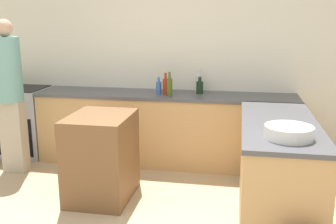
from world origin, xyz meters
TOP-DOWN VIEW (x-y plane):
  - wall_back at (0.00, 2.40)m, footprint 8.00×0.06m
  - counter_back at (0.00, 2.07)m, footprint 3.29×0.63m
  - counter_peninsula at (1.30, 0.90)m, footprint 0.69×1.76m
  - range_oven at (-2.01, 2.07)m, footprint 0.72×0.61m
  - island_table at (-0.46, 0.94)m, footprint 0.61×0.77m
  - mixing_bowl at (1.32, 0.38)m, footprint 0.38×0.38m
  - olive_oil_bottle at (0.08, 1.92)m, footprint 0.07×0.07m
  - wine_bottle_dark at (0.43, 2.14)m, footprint 0.09×0.09m
  - hot_sauce_bottle at (0.02, 2.02)m, footprint 0.07×0.07m
  - water_bottle_blue at (-0.07, 2.02)m, footprint 0.07×0.07m
  - vinegar_bottle_clear at (0.40, 2.24)m, footprint 0.08×0.08m
  - person_by_range at (-1.76, 1.45)m, footprint 0.31×0.31m

SIDE VIEW (x-z plane):
  - island_table at x=-0.46m, z-range 0.00..0.89m
  - counter_back at x=0.00m, z-range 0.00..0.92m
  - counter_peninsula at x=1.30m, z-range 0.00..0.92m
  - range_oven at x=-2.01m, z-range 0.00..0.93m
  - mixing_bowl at x=1.32m, z-range 0.92..1.02m
  - water_bottle_blue at x=-0.07m, z-range 0.90..1.11m
  - wine_bottle_dark at x=0.43m, z-range 0.90..1.11m
  - person_by_range at x=-1.76m, z-range 0.09..1.93m
  - hot_sauce_bottle at x=0.02m, z-range 0.89..1.16m
  - olive_oil_bottle at x=0.08m, z-range 0.89..1.18m
  - vinegar_bottle_clear at x=0.40m, z-range 0.89..1.18m
  - wall_back at x=0.00m, z-range 0.00..2.70m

